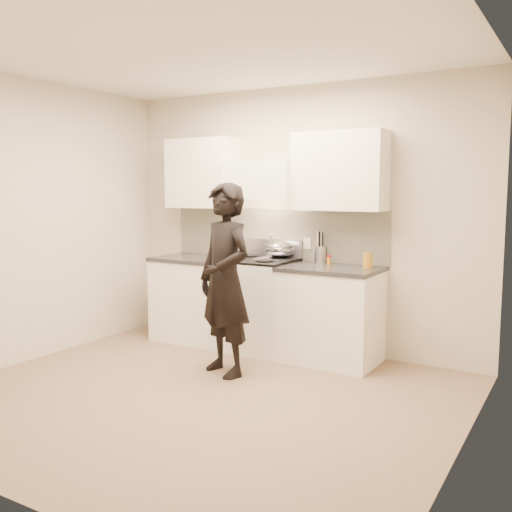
% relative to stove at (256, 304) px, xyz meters
% --- Properties ---
extents(ground_plane, '(4.00, 4.00, 0.00)m').
position_rel_stove_xyz_m(ground_plane, '(0.30, -1.42, -0.47)').
color(ground_plane, '#7E6248').
extents(room_shell, '(4.04, 3.54, 2.70)m').
position_rel_stove_xyz_m(room_shell, '(0.24, -1.05, 1.12)').
color(room_shell, beige).
rests_on(room_shell, ground).
extents(stove, '(0.76, 0.65, 0.96)m').
position_rel_stove_xyz_m(stove, '(0.00, 0.00, 0.00)').
color(stove, white).
rests_on(stove, ground).
extents(counter_right, '(0.92, 0.67, 0.92)m').
position_rel_stove_xyz_m(counter_right, '(0.83, 0.00, -0.01)').
color(counter_right, white).
rests_on(counter_right, ground).
extents(counter_left, '(0.82, 0.67, 0.92)m').
position_rel_stove_xyz_m(counter_left, '(-0.78, 0.00, -0.01)').
color(counter_left, white).
rests_on(counter_left, ground).
extents(wok, '(0.32, 0.38, 0.26)m').
position_rel_stove_xyz_m(wok, '(0.20, 0.14, 0.57)').
color(wok, '#A5A4B2').
rests_on(wok, stove).
extents(stock_pot, '(0.37, 0.35, 0.18)m').
position_rel_stove_xyz_m(stock_pot, '(-0.20, -0.14, 0.57)').
color(stock_pot, '#A5A4B2').
rests_on(stock_pot, stove).
extents(utensil_crock, '(0.12, 0.12, 0.31)m').
position_rel_stove_xyz_m(utensil_crock, '(0.60, 0.25, 0.54)').
color(utensil_crock, '#B7B7C1').
rests_on(utensil_crock, counter_right).
extents(spice_jar, '(0.04, 0.04, 0.09)m').
position_rel_stove_xyz_m(spice_jar, '(0.73, 0.17, 0.49)').
color(spice_jar, '#C8840D').
rests_on(spice_jar, counter_right).
extents(oil_glass, '(0.09, 0.09, 0.15)m').
position_rel_stove_xyz_m(oil_glass, '(1.16, 0.07, 0.52)').
color(oil_glass, '#AA751B').
rests_on(oil_glass, counter_right).
extents(person, '(0.73, 0.61, 1.71)m').
position_rel_stove_xyz_m(person, '(0.16, -0.83, 0.38)').
color(person, black).
rests_on(person, ground).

